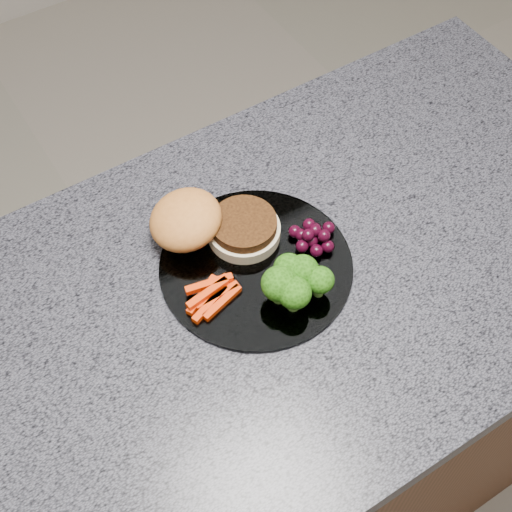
# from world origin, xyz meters

# --- Properties ---
(island_cabinet) EXTENTS (1.20, 0.60, 0.86)m
(island_cabinet) POSITION_xyz_m (0.00, 0.00, 0.43)
(island_cabinet) COLOR #58311E
(island_cabinet) RESTS_ON ground
(countertop) EXTENTS (1.20, 0.60, 0.04)m
(countertop) POSITION_xyz_m (0.00, 0.00, 0.88)
(countertop) COLOR #4E4E58
(countertop) RESTS_ON island_cabinet
(plate) EXTENTS (0.26, 0.26, 0.01)m
(plate) POSITION_xyz_m (0.01, 0.03, 0.90)
(plate) COLOR white
(plate) RESTS_ON countertop
(burger) EXTENTS (0.19, 0.17, 0.05)m
(burger) POSITION_xyz_m (-0.02, 0.11, 0.93)
(burger) COLOR beige
(burger) RESTS_ON plate
(carrot_sticks) EXTENTS (0.08, 0.06, 0.02)m
(carrot_sticks) POSITION_xyz_m (-0.07, 0.02, 0.91)
(carrot_sticks) COLOR #EA3303
(carrot_sticks) RESTS_ON plate
(broccoli) EXTENTS (0.09, 0.08, 0.06)m
(broccoli) POSITION_xyz_m (0.03, -0.03, 0.94)
(broccoli) COLOR #548631
(broccoli) RESTS_ON plate
(grape_bunch) EXTENTS (0.07, 0.06, 0.03)m
(grape_bunch) POSITION_xyz_m (0.10, 0.03, 0.92)
(grape_bunch) COLOR black
(grape_bunch) RESTS_ON plate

